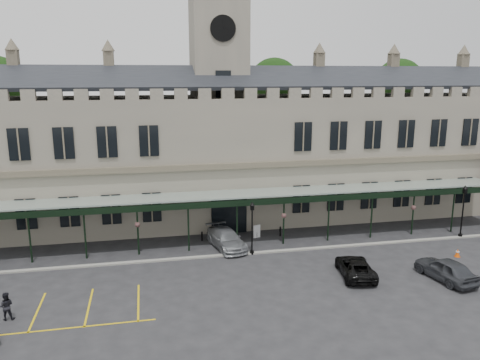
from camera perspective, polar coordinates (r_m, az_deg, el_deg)
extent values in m
plane|color=#242427|center=(32.83, 2.17, -12.56)|extent=(140.00, 140.00, 0.00)
cube|color=slate|center=(46.09, -2.51, 2.67)|extent=(60.00, 10.00, 12.00)
cube|color=brown|center=(41.04, -1.36, 1.72)|extent=(60.00, 0.35, 0.50)
cube|color=black|center=(42.93, -2.07, 12.40)|extent=(60.00, 4.77, 2.20)
cube|color=black|center=(47.87, -3.09, 12.42)|extent=(60.00, 4.77, 2.20)
cube|color=black|center=(42.14, -1.35, -4.01)|extent=(3.20, 0.18, 3.80)
cube|color=slate|center=(45.49, -2.57, 8.88)|extent=(5.00, 5.00, 22.00)
cylinder|color=silver|center=(43.06, -2.10, 18.00)|extent=(2.20, 0.12, 2.20)
cylinder|color=black|center=(42.99, -2.09, 18.01)|extent=(2.30, 0.04, 2.30)
cube|color=black|center=(42.88, -2.05, 11.33)|extent=(1.40, 0.12, 2.80)
cube|color=#8C9E93|center=(39.75, -0.87, -1.74)|extent=(50.00, 4.00, 0.40)
cube|color=black|center=(37.92, -0.31, -2.85)|extent=(50.00, 0.18, 0.50)
cube|color=gray|center=(37.73, 0.16, -9.00)|extent=(60.00, 0.40, 0.12)
cylinder|color=#332314|center=(56.40, -26.79, 3.16)|extent=(0.70, 0.70, 12.00)
cylinder|color=#332314|center=(56.49, 4.07, 4.50)|extent=(0.70, 0.70, 12.00)
sphere|color=black|center=(55.93, 4.19, 11.62)|extent=(6.00, 6.00, 6.00)
cylinder|color=#332314|center=(62.71, 18.34, 4.70)|extent=(0.70, 0.70, 12.00)
sphere|color=black|center=(62.21, 18.80, 11.09)|extent=(6.00, 6.00, 6.00)
cylinder|color=black|center=(37.83, 1.46, -8.82)|extent=(0.34, 0.34, 0.28)
cylinder|color=black|center=(37.23, 1.48, -6.35)|extent=(0.11, 0.11, 3.73)
cube|color=black|center=(36.63, 1.50, -3.39)|extent=(0.26, 0.26, 0.37)
cone|color=black|center=(36.54, 1.50, -2.89)|extent=(0.41, 0.41, 0.28)
cylinder|color=black|center=(45.85, 25.25, -6.16)|extent=(0.37, 0.37, 0.31)
cylinder|color=black|center=(45.32, 25.48, -3.90)|extent=(0.12, 0.12, 4.07)
cube|color=black|center=(44.79, 25.74, -1.21)|extent=(0.28, 0.28, 0.41)
cone|color=black|center=(44.72, 25.78, -0.77)|extent=(0.45, 0.45, 0.31)
cube|color=#EA5007|center=(41.08, 24.95, -8.45)|extent=(0.35, 0.35, 0.04)
cone|color=#EA5007|center=(40.98, 24.99, -8.06)|extent=(0.41, 0.41, 0.65)
cylinder|color=silver|center=(40.95, 25.00, -7.93)|extent=(0.27, 0.27, 0.09)
cylinder|color=black|center=(41.45, 2.06, -6.72)|extent=(0.06, 0.06, 0.48)
cube|color=silver|center=(41.34, 2.07, -6.28)|extent=(0.66, 0.22, 1.16)
cylinder|color=black|center=(40.75, -4.66, -6.85)|extent=(0.14, 0.14, 0.81)
cylinder|color=black|center=(41.91, 4.93, -6.25)|extent=(0.15, 0.15, 0.87)
imported|color=#95989C|center=(38.99, -1.69, -7.18)|extent=(3.16, 5.54, 1.51)
imported|color=black|center=(34.79, 13.88, -10.27)|extent=(2.94, 4.97, 1.30)
imported|color=#36393E|center=(36.10, 23.78, -9.91)|extent=(2.68, 4.94, 1.60)
imported|color=black|center=(31.31, -26.62, -13.58)|extent=(0.86, 0.69, 1.70)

